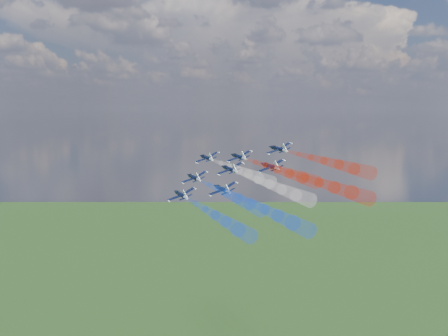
% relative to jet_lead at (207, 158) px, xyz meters
% --- Properties ---
extents(jet_lead, '(15.97, 16.03, 7.51)m').
position_rel_jet_lead_xyz_m(jet_lead, '(0.00, 0.00, 0.00)').
color(jet_lead, black).
extents(trail_lead, '(31.65, 34.12, 8.15)m').
position_rel_jet_lead_xyz_m(trail_lead, '(17.58, -19.20, -1.79)').
color(trail_lead, white).
extents(jet_inner_left, '(15.97, 16.03, 7.51)m').
position_rel_jet_lead_xyz_m(jet_inner_left, '(0.64, -15.15, -5.42)').
color(jet_inner_left, black).
extents(trail_inner_left, '(31.65, 34.12, 8.15)m').
position_rel_jet_lead_xyz_m(trail_inner_left, '(18.22, -34.36, -7.21)').
color(trail_inner_left, blue).
extents(jet_inner_right, '(15.97, 16.03, 7.51)m').
position_rel_jet_lead_xyz_m(jet_inner_right, '(13.50, -4.70, 1.16)').
color(jet_inner_right, black).
extents(trail_inner_right, '(31.65, 34.12, 8.15)m').
position_rel_jet_lead_xyz_m(trail_inner_right, '(31.08, -23.90, -0.63)').
color(trail_inner_right, red).
extents(jet_outer_left, '(15.97, 16.03, 7.51)m').
position_rel_jet_lead_xyz_m(jet_outer_left, '(1.23, -28.62, -9.20)').
color(jet_outer_left, black).
extents(trail_outer_left, '(31.65, 34.12, 8.15)m').
position_rel_jet_lead_xyz_m(trail_outer_left, '(18.80, -47.82, -10.99)').
color(trail_outer_left, blue).
extents(jet_center_third, '(15.97, 16.03, 7.51)m').
position_rel_jet_lead_xyz_m(jet_center_third, '(13.60, -16.37, -1.91)').
color(jet_center_third, black).
extents(trail_center_third, '(31.65, 34.12, 8.15)m').
position_rel_jet_lead_xyz_m(trail_center_third, '(31.18, -35.57, -3.70)').
color(trail_center_third, white).
extents(jet_outer_right, '(15.97, 16.03, 7.51)m').
position_rel_jet_lead_xyz_m(jet_outer_right, '(27.93, -6.39, 4.35)').
color(jet_outer_right, black).
extents(trail_outer_right, '(31.65, 34.12, 8.15)m').
position_rel_jet_lead_xyz_m(trail_outer_right, '(45.51, -25.59, 2.56)').
color(trail_outer_right, red).
extents(jet_rear_left, '(15.97, 16.03, 7.51)m').
position_rel_jet_lead_xyz_m(jet_rear_left, '(15.30, -29.98, -6.58)').
color(jet_rear_left, black).
extents(trail_rear_left, '(31.65, 34.12, 8.15)m').
position_rel_jet_lead_xyz_m(trail_rear_left, '(32.88, -49.18, -8.37)').
color(trail_rear_left, blue).
extents(jet_rear_right, '(15.97, 16.03, 7.51)m').
position_rel_jet_lead_xyz_m(jet_rear_right, '(28.08, -19.99, -0.21)').
color(jet_rear_right, black).
extents(trail_rear_right, '(31.65, 34.12, 8.15)m').
position_rel_jet_lead_xyz_m(trail_rear_right, '(45.66, -39.20, -2.00)').
color(trail_rear_right, red).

